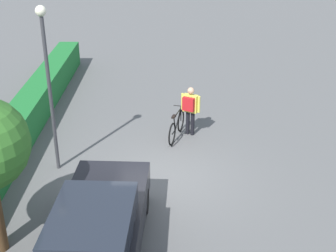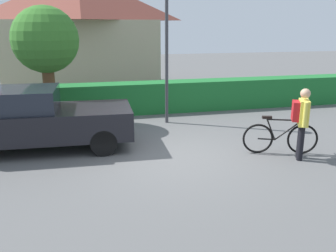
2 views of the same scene
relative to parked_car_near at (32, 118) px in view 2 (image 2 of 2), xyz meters
name	(u,v)px [view 2 (image 2 of 2)]	position (x,y,z in m)	size (l,w,h in m)	color
ground_plane	(173,156)	(3.23, -1.27, -0.79)	(60.00, 60.00, 0.00)	#575757
hedge_row	(141,98)	(3.23, 3.26, -0.27)	(20.91, 0.90, 1.06)	#1D682D
house_distant	(81,31)	(1.37, 9.11, 1.92)	(7.01, 5.00, 5.31)	tan
parked_car_near	(32,118)	(0.00, 0.00, 0.00)	(4.54, 1.96, 1.53)	black
bicycle	(280,138)	(5.74, -1.71, -0.40)	(1.72, 0.66, 0.92)	black
person_rider	(301,117)	(5.96, -2.14, 0.20)	(0.50, 0.60, 1.64)	black
street_lamp	(167,26)	(3.78, 1.71, 2.15)	(0.28, 0.28, 4.61)	#38383D
tree_kerbside	(45,41)	(0.28, 2.23, 1.73)	(1.93, 1.93, 3.54)	brown
fire_hydrant	(8,119)	(-0.87, 1.66, -0.38)	(0.20, 0.20, 0.81)	red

